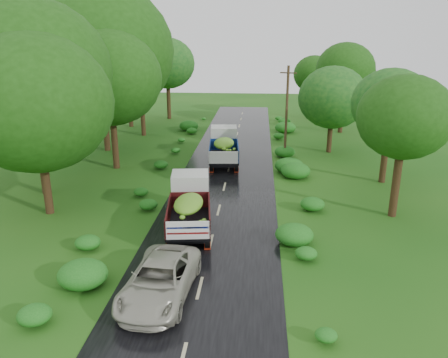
# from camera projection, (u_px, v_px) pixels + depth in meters

# --- Properties ---
(ground) EXTENTS (120.00, 120.00, 0.00)m
(ground) POSITION_uv_depth(u_px,v_px,m) (200.00, 288.00, 17.03)
(ground) COLOR #174F11
(ground) RESTS_ON ground
(road) EXTENTS (6.50, 80.00, 0.02)m
(road) POSITION_uv_depth(u_px,v_px,m) (213.00, 233.00, 21.76)
(road) COLOR black
(road) RESTS_ON ground
(road_lines) EXTENTS (0.12, 69.60, 0.00)m
(road_lines) POSITION_uv_depth(u_px,v_px,m) (215.00, 224.00, 22.70)
(road_lines) COLOR #BFB78C
(road_lines) RESTS_ON road
(truck_near) EXTENTS (2.70, 5.87, 2.38)m
(truck_near) POSITION_uv_depth(u_px,v_px,m) (190.00, 203.00, 22.00)
(truck_near) COLOR black
(truck_near) RESTS_ON ground
(truck_far) EXTENTS (2.55, 6.04, 2.48)m
(truck_far) POSITION_uv_depth(u_px,v_px,m) (224.00, 145.00, 33.27)
(truck_far) COLOR black
(truck_far) RESTS_ON ground
(car) EXTENTS (2.65, 5.13, 1.38)m
(car) POSITION_uv_depth(u_px,v_px,m) (160.00, 280.00, 16.27)
(car) COLOR #AFAD9B
(car) RESTS_ON road
(utility_pole) EXTENTS (1.24, 0.43, 7.22)m
(utility_pole) POSITION_uv_depth(u_px,v_px,m) (287.00, 112.00, 33.86)
(utility_pole) COLOR #382616
(utility_pole) RESTS_ON ground
(trees_left) EXTENTS (7.27, 32.69, 10.38)m
(trees_left) POSITION_uv_depth(u_px,v_px,m) (105.00, 69.00, 34.36)
(trees_left) COLOR black
(trees_left) RESTS_ON ground
(trees_right) EXTENTS (5.66, 32.27, 7.74)m
(trees_right) POSITION_uv_depth(u_px,v_px,m) (348.00, 88.00, 35.68)
(trees_right) COLOR black
(trees_right) RESTS_ON ground
(shrubs) EXTENTS (11.90, 44.00, 0.70)m
(shrubs) POSITION_uv_depth(u_px,v_px,m) (227.00, 173.00, 30.17)
(shrubs) COLOR #1A6618
(shrubs) RESTS_ON ground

